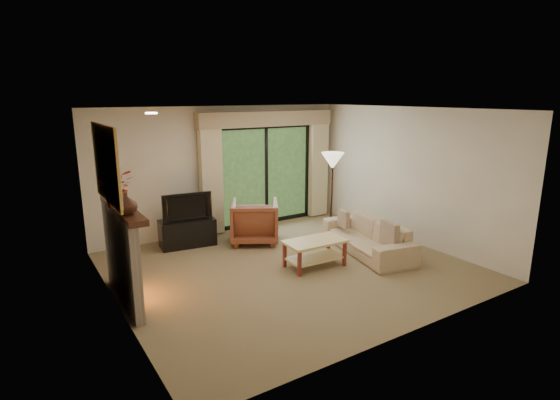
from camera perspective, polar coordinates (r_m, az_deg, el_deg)
floor at (r=7.41m, az=1.26°, el=-8.76°), size 5.50×5.50×0.00m
ceiling at (r=6.85m, az=1.37°, el=11.77°), size 5.50×5.50×0.00m
wall_back at (r=9.16m, az=-7.42°, el=3.95°), size 5.00×0.00×5.00m
wall_front at (r=5.20m, az=16.84°, el=-3.99°), size 5.00×0.00×5.00m
wall_left at (r=5.99m, az=-21.16°, el=-2.03°), size 0.00×5.00×5.00m
wall_right at (r=8.82m, az=16.37°, el=3.13°), size 0.00×5.00×5.00m
fireplace at (r=6.38m, az=-20.00°, el=-6.80°), size 0.24×1.70×1.37m
mirror at (r=6.06m, az=-21.74°, el=4.39°), size 0.07×1.45×1.02m
sliding_door at (r=9.61m, az=-1.85°, el=3.30°), size 2.26×0.10×2.16m
curtain_left at (r=8.90m, az=-9.00°, el=2.95°), size 0.45×0.18×2.35m
curtain_right at (r=10.25m, az=4.99°, el=4.47°), size 0.45×0.18×2.35m
cornice at (r=9.39m, az=-1.62°, el=10.56°), size 3.20×0.24×0.32m
media_console at (r=8.52m, az=-11.99°, el=-4.19°), size 1.08×0.58×0.51m
tv at (r=8.38m, az=-12.17°, el=-0.78°), size 0.93×0.23×0.53m
armchair at (r=8.52m, az=-3.34°, el=-2.80°), size 1.23×1.24×0.83m
sofa at (r=8.15m, az=11.34°, el=-4.67°), size 1.21×2.18×0.60m
pillow_near at (r=7.64m, az=14.10°, el=-4.34°), size 0.19×0.43×0.42m
pillow_far at (r=8.46m, az=8.30°, el=-2.43°), size 0.16×0.35×0.34m
coffee_table at (r=7.39m, az=4.56°, el=-6.95°), size 1.04×0.60×0.46m
floor_lamp at (r=8.92m, az=6.76°, el=0.75°), size 0.47×0.47×1.70m
vase at (r=5.71m, az=-19.43°, el=-0.44°), size 0.29×0.29×0.28m
branches at (r=6.12m, az=-20.48°, el=1.46°), size 0.54×0.49×0.51m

